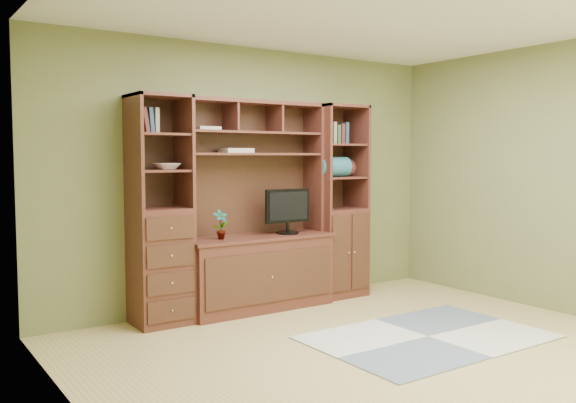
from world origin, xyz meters
TOP-DOWN VIEW (x-y plane):
  - room at (0.00, 0.00)m, footprint 4.60×4.10m
  - center_hutch at (-0.10, 1.73)m, footprint 1.54×0.53m
  - left_tower at (-1.10, 1.77)m, footprint 0.50×0.45m
  - right_tower at (0.93, 1.77)m, footprint 0.55×0.45m
  - rug at (0.57, 0.11)m, footprint 1.93×1.29m
  - monitor at (0.23, 1.70)m, footprint 0.51×0.23m
  - orchid at (-0.53, 1.70)m, footprint 0.15×0.10m
  - magazines at (-0.29, 1.82)m, footprint 0.29×0.21m
  - bowl at (-1.02, 1.77)m, footprint 0.23×0.23m
  - blanket_teal at (0.82, 1.73)m, footprint 0.37×0.21m
  - blanket_red at (1.05, 1.85)m, footprint 0.33×0.18m

SIDE VIEW (x-z plane):
  - rug at x=0.57m, z-range 0.00..0.01m
  - orchid at x=-0.53m, z-range 0.73..1.01m
  - center_hutch at x=-0.10m, z-range 0.00..2.05m
  - left_tower at x=-1.10m, z-range 0.00..2.05m
  - right_tower at x=0.93m, z-range 0.00..2.05m
  - monitor at x=0.23m, z-range 0.73..1.35m
  - room at x=0.00m, z-range -0.02..2.62m
  - blanket_red at x=1.05m, z-range 1.29..1.47m
  - blanket_teal at x=0.82m, z-range 1.29..1.50m
  - bowl at x=-1.02m, z-range 1.39..1.45m
  - magazines at x=-0.29m, z-range 1.54..1.59m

